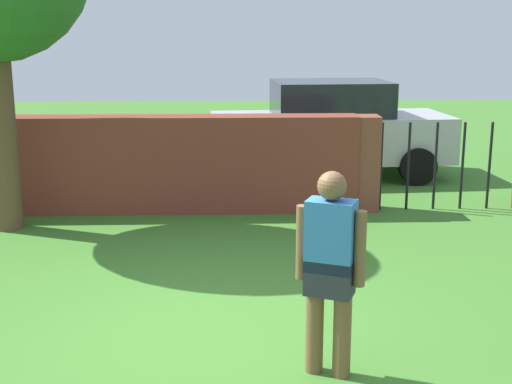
% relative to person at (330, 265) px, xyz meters
% --- Properties ---
extents(ground_plane, '(40.00, 40.00, 0.00)m').
position_rel_person_xyz_m(ground_plane, '(-0.99, 0.73, -0.90)').
color(ground_plane, '#3D7528').
extents(brick_wall, '(7.13, 0.50, 1.41)m').
position_rel_person_xyz_m(brick_wall, '(-2.49, 5.02, -0.19)').
color(brick_wall, brown).
rests_on(brick_wall, ground).
extents(person, '(0.51, 0.34, 1.62)m').
position_rel_person_xyz_m(person, '(0.00, 0.00, 0.00)').
color(person, brown).
rests_on(person, ground).
extents(fence_gate, '(3.00, 0.44, 1.40)m').
position_rel_person_xyz_m(fence_gate, '(2.46, 5.02, -0.20)').
color(fence_gate, brown).
rests_on(fence_gate, ground).
extents(car, '(4.31, 2.16, 1.72)m').
position_rel_person_xyz_m(car, '(1.01, 7.41, -0.04)').
color(car, '#B7B7BC').
rests_on(car, ground).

